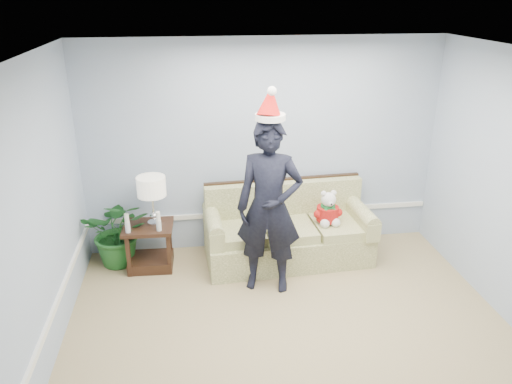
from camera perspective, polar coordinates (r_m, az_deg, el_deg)
The scene contains 10 objects.
room_shell at distance 4.03m, azimuth 6.13°, elevation -5.28°, with size 4.54×5.04×2.74m.
wainscot_trim at distance 5.40m, azimuth -9.69°, elevation -8.78°, with size 4.49×4.99×0.06m.
sofa at distance 6.34m, azimuth 3.56°, elevation -4.70°, with size 2.08×0.98×0.95m.
side_table at distance 6.29m, azimuth -12.00°, elevation -6.59°, with size 0.61×0.52×0.57m.
table_lamp at distance 5.98m, azimuth -11.86°, elevation 0.40°, with size 0.34×0.34×0.60m.
candle_pair at distance 5.95m, azimuth -12.79°, elevation -3.46°, with size 0.42×0.06×0.24m.
houseplant at distance 6.36m, azimuth -15.41°, elevation -4.31°, with size 0.80×0.69×0.89m, color #1C5721.
man at distance 5.44m, azimuth 1.53°, elevation -1.81°, with size 0.72×0.47×1.98m, color black.
santa_hat at distance 5.10m, azimuth 1.63°, elevation 9.98°, with size 0.42×0.44×0.37m.
teddy_bear at distance 6.20m, azimuth 8.21°, elevation -2.24°, with size 0.29×0.32×0.44m.
Camera 1 is at (-0.91, -3.46, 3.20)m, focal length 35.00 mm.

